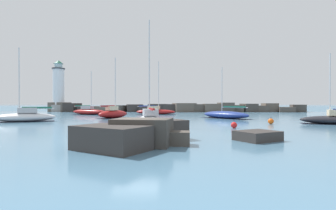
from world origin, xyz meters
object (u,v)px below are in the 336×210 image
object	(u,v)px
sailboat_moored_4	(150,120)
sailboat_moored_6	(89,111)
sailboat_moored_1	(225,115)
sailboat_moored_2	(336,119)
mooring_buoy_orange_near	(271,121)
mooring_buoy_far_side	(234,125)
sailboat_moored_0	(155,111)
sailboat_moored_5	(113,113)
lighthouse	(59,89)
sailboat_moored_3	(25,117)

from	to	relation	value
sailboat_moored_4	sailboat_moored_6	world-z (taller)	sailboat_moored_4
sailboat_moored_1	sailboat_moored_2	world-z (taller)	sailboat_moored_2
sailboat_moored_4	mooring_buoy_orange_near	size ratio (longest dim) A/B	12.87
sailboat_moored_1	mooring_buoy_far_side	size ratio (longest dim) A/B	10.12
sailboat_moored_6	mooring_buoy_far_side	size ratio (longest dim) A/B	11.15
sailboat_moored_0	sailboat_moored_5	distance (m)	13.72
sailboat_moored_2	mooring_buoy_far_side	size ratio (longest dim) A/B	10.01
mooring_buoy_orange_near	sailboat_moored_5	bearing A→B (deg)	152.75
sailboat_moored_5	mooring_buoy_orange_near	world-z (taller)	sailboat_moored_5
sailboat_moored_6	lighthouse	bearing A→B (deg)	129.43
sailboat_moored_0	sailboat_moored_3	bearing A→B (deg)	-124.32
sailboat_moored_3	sailboat_moored_0	bearing A→B (deg)	55.68
mooring_buoy_orange_near	sailboat_moored_0	bearing A→B (deg)	122.49
lighthouse	sailboat_moored_1	size ratio (longest dim) A/B	1.74
sailboat_moored_1	sailboat_moored_0	bearing A→B (deg)	131.30
sailboat_moored_5	mooring_buoy_far_side	xyz separation A→B (m)	(14.84, -15.04, -0.42)
sailboat_moored_6	mooring_buoy_far_side	xyz separation A→B (m)	(22.49, -26.31, -0.35)
sailboat_moored_0	sailboat_moored_6	bearing A→B (deg)	-173.75
sailboat_moored_3	mooring_buoy_far_side	bearing A→B (deg)	-16.71
sailboat_moored_2	sailboat_moored_3	distance (m)	35.49
mooring_buoy_orange_near	sailboat_moored_3	bearing A→B (deg)	175.47
sailboat_moored_4	sailboat_moored_6	bearing A→B (deg)	120.26
sailboat_moored_3	sailboat_moored_4	distance (m)	17.04
sailboat_moored_5	sailboat_moored_3	bearing A→B (deg)	-138.08
sailboat_moored_0	sailboat_moored_6	xyz separation A→B (m)	(-12.88, -1.41, 0.01)
sailboat_moored_6	sailboat_moored_0	bearing A→B (deg)	6.25
sailboat_moored_3	sailboat_moored_4	world-z (taller)	sailboat_moored_4
mooring_buoy_far_side	sailboat_moored_3	bearing A→B (deg)	163.29
lighthouse	sailboat_moored_1	world-z (taller)	lighthouse
sailboat_moored_3	mooring_buoy_orange_near	world-z (taller)	sailboat_moored_3
sailboat_moored_0	mooring_buoy_far_side	size ratio (longest dim) A/B	13.76
sailboat_moored_5	mooring_buoy_orange_near	size ratio (longest dim) A/B	11.33
sailboat_moored_2	sailboat_moored_6	distance (m)	40.47
sailboat_moored_3	sailboat_moored_5	distance (m)	11.87
lighthouse	sailboat_moored_5	distance (m)	35.75
sailboat_moored_0	mooring_buoy_far_side	distance (m)	29.34
sailboat_moored_1	sailboat_moored_6	size ratio (longest dim) A/B	0.91
sailboat_moored_2	sailboat_moored_5	size ratio (longest dim) A/B	0.83
sailboat_moored_1	sailboat_moored_3	distance (m)	26.60
sailboat_moored_4	mooring_buoy_far_side	bearing A→B (deg)	-7.75
lighthouse	sailboat_moored_5	xyz separation A→B (m)	(21.49, -28.11, -5.09)
lighthouse	mooring_buoy_orange_near	size ratio (longest dim) A/B	16.61
sailboat_moored_0	mooring_buoy_orange_near	distance (m)	27.13
lighthouse	sailboat_moored_2	bearing A→B (deg)	-38.65
sailboat_moored_5	mooring_buoy_far_side	distance (m)	21.13
sailboat_moored_4	sailboat_moored_5	world-z (taller)	sailboat_moored_4
sailboat_moored_3	sailboat_moored_6	bearing A→B (deg)	86.46
lighthouse	sailboat_moored_0	xyz separation A→B (m)	(26.73, -15.43, -5.17)
sailboat_moored_6	mooring_buoy_orange_near	size ratio (longest dim) A/B	10.49
sailboat_moored_4	lighthouse	bearing A→B (deg)	124.18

